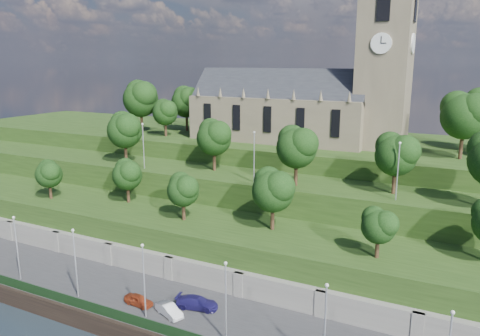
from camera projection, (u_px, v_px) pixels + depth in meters
The scene contains 15 objects.
promenade at pixel (179, 314), 53.57m from camera, with size 160.00×12.00×2.00m, color #2D2D30.
fence at pixel (150, 325), 48.51m from camera, with size 160.00×0.10×1.20m, color black.
retaining_wall at pixel (206, 281), 58.43m from camera, with size 160.00×2.10×5.00m.
embankment_lower at pixel (229, 253), 63.34m from camera, with size 160.00×12.00×8.00m, color #203A13.
embankment_upper at pixel (262, 215), 72.47m from camera, with size 160.00×10.00×12.00m, color #203A13.
hilltop at pixel (306, 177), 90.41m from camera, with size 160.00×32.00×15.00m, color #203A13.
church at pixel (306, 100), 83.21m from camera, with size 38.60×12.35×27.60m.
trees_lower at pixel (241, 191), 60.97m from camera, with size 66.99×8.48×8.13m.
trees_upper at pixel (293, 143), 66.76m from camera, with size 63.02×8.96×9.40m.
trees_hilltop at pixel (301, 106), 82.60m from camera, with size 72.37×15.86×10.66m.
lamp_posts_promenade at pixel (144, 276), 50.08m from camera, with size 60.36×0.36×8.54m.
lamp_posts_upper at pixel (254, 153), 67.53m from camera, with size 40.36×0.36×7.55m.
car_left at pixel (139, 300), 53.51m from camera, with size 1.46×3.63×1.24m, color maroon.
car_middle at pixel (169, 310), 51.33m from camera, with size 1.35×3.88×1.28m, color silver.
car_right at pixel (197, 303), 52.82m from camera, with size 1.96×4.81×1.40m, color #1C1751.
Camera 1 is at (28.02, -34.13, 29.36)m, focal length 35.00 mm.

